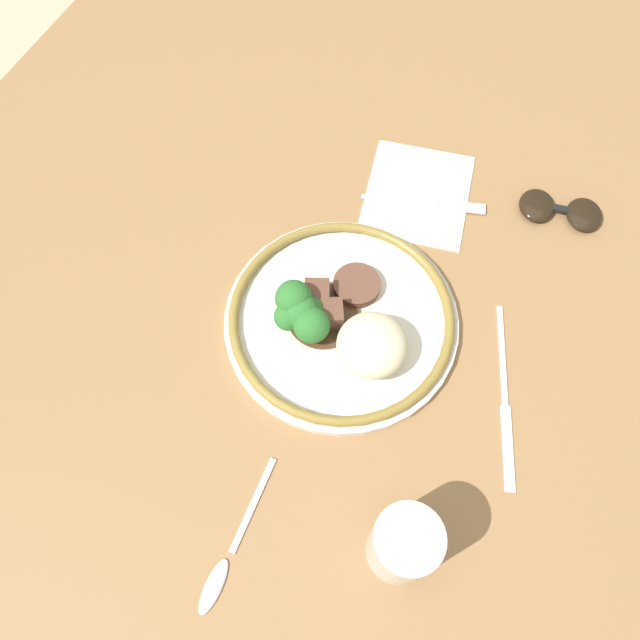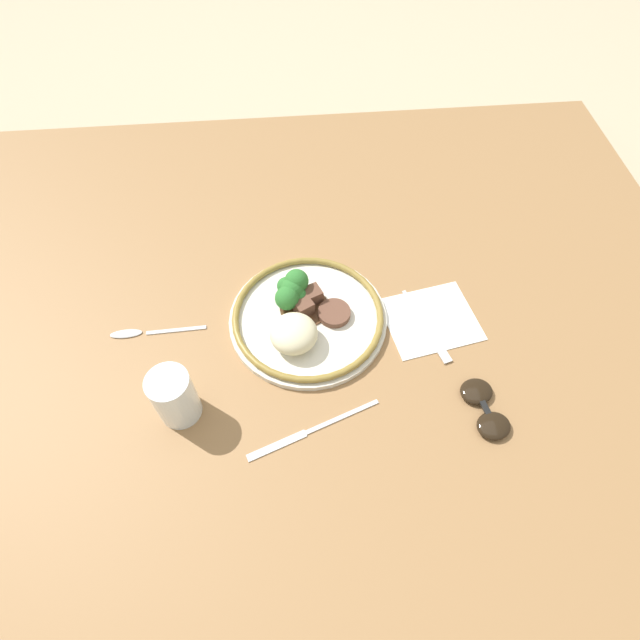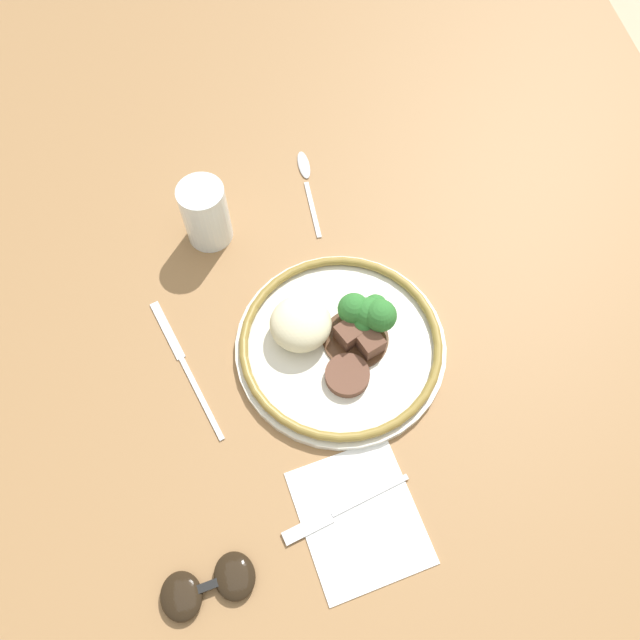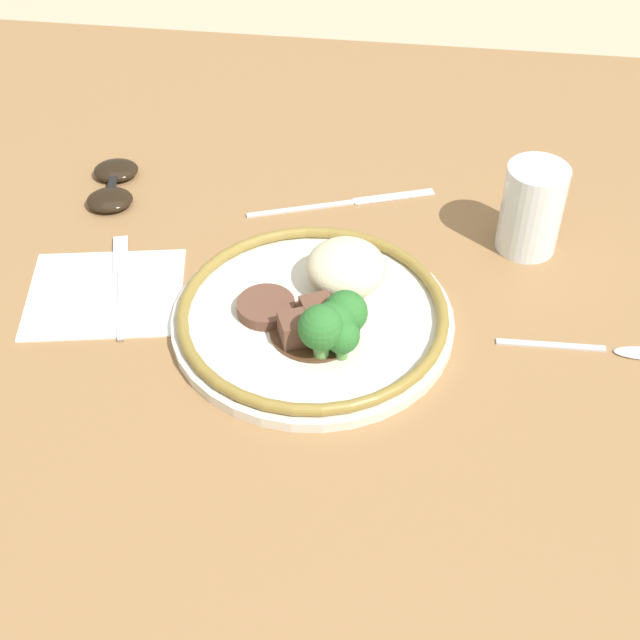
% 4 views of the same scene
% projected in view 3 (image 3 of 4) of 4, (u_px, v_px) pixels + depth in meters
% --- Properties ---
extents(ground_plane, '(8.00, 8.00, 0.00)m').
position_uv_depth(ground_plane, '(335.00, 340.00, 0.90)').
color(ground_plane, tan).
extents(dining_table, '(1.59, 1.26, 0.04)m').
position_uv_depth(dining_table, '(335.00, 333.00, 0.88)').
color(dining_table, olive).
rests_on(dining_table, ground).
extents(napkin, '(0.18, 0.16, 0.00)m').
position_uv_depth(napkin, '(359.00, 517.00, 0.74)').
color(napkin, white).
rests_on(napkin, dining_table).
extents(plate, '(0.28, 0.28, 0.07)m').
position_uv_depth(plate, '(338.00, 339.00, 0.83)').
color(plate, silver).
rests_on(plate, dining_table).
extents(juice_glass, '(0.07, 0.07, 0.10)m').
position_uv_depth(juice_glass, '(206.00, 215.00, 0.88)').
color(juice_glass, orange).
rests_on(juice_glass, dining_table).
extents(fork, '(0.06, 0.16, 0.00)m').
position_uv_depth(fork, '(335.00, 513.00, 0.74)').
color(fork, silver).
rests_on(fork, napkin).
extents(knife, '(0.21, 0.09, 0.00)m').
position_uv_depth(knife, '(183.00, 362.00, 0.83)').
color(knife, silver).
rests_on(knife, dining_table).
extents(spoon, '(0.17, 0.02, 0.01)m').
position_uv_depth(spoon, '(303.00, 176.00, 0.97)').
color(spoon, silver).
rests_on(spoon, dining_table).
extents(sunglasses, '(0.07, 0.12, 0.02)m').
position_uv_depth(sunglasses, '(208.00, 586.00, 0.70)').
color(sunglasses, black).
rests_on(sunglasses, dining_table).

